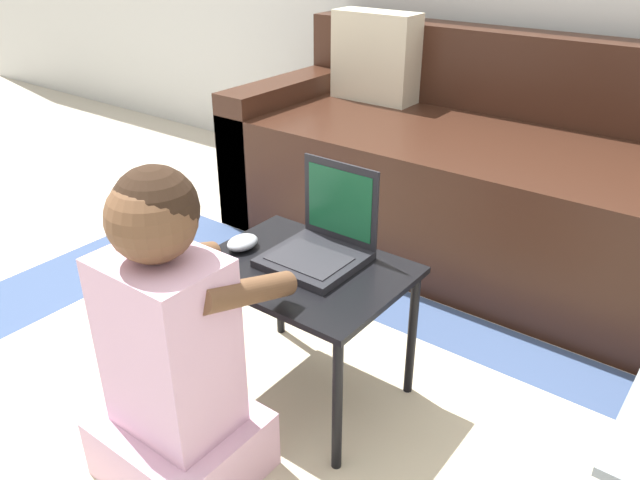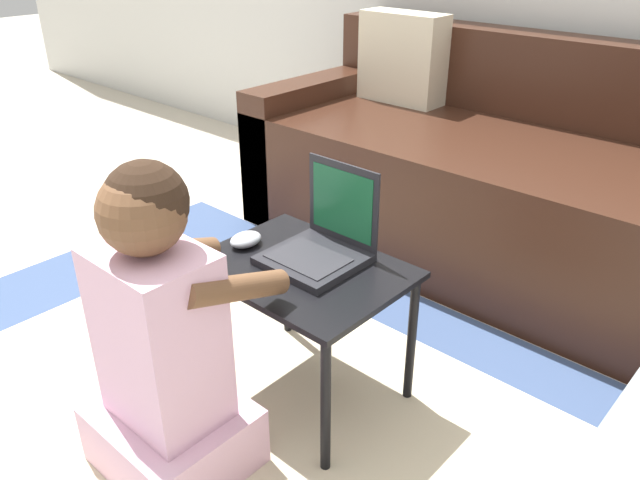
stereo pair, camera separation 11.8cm
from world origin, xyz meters
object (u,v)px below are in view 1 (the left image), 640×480
laptop_desk (303,285)px  laptop (320,245)px  computer_mouse (243,242)px  person_seated (172,355)px  couch (498,182)px

laptop_desk → laptop: 0.11m
laptop → computer_mouse: laptop is taller
person_seated → computer_mouse: bearing=110.5°
couch → laptop: couch is taller
laptop_desk → person_seated: bearing=-97.5°
laptop → person_seated: (-0.06, -0.44, -0.10)m
laptop_desk → computer_mouse: computer_mouse is taller
laptop_desk → computer_mouse: size_ratio=5.52×
couch → person_seated: size_ratio=2.70×
laptop_desk → computer_mouse: 0.20m
laptop → person_seated: person_seated is taller
laptop_desk → person_seated: person_seated is taller
computer_mouse → person_seated: (0.14, -0.37, -0.07)m
couch → laptop: 1.04m
laptop_desk → person_seated: (-0.05, -0.38, -0.00)m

